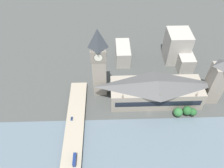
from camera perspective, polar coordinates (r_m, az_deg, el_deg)
name	(u,v)px	position (r m, az deg, el deg)	size (l,w,h in m)	color
ground_plane	(149,114)	(215.80, 9.59, -7.66)	(600.00, 600.00, 0.00)	#424442
river_water	(155,147)	(197.61, 11.13, -15.89)	(58.39, 360.00, 0.30)	slate
parliament_hall	(156,91)	(217.99, 11.41, -1.74)	(29.80, 88.64, 26.89)	gray
clock_tower	(99,62)	(203.75, -3.43, 5.77)	(14.34, 14.34, 75.62)	gray
victoria_tower	(216,81)	(228.56, 25.54, 0.70)	(14.24, 14.24, 54.33)	gray
road_bridge	(73,147)	(192.74, -10.25, -15.96)	(148.78, 16.53, 4.82)	gray
double_decker_bus_mid	(75,160)	(183.72, -9.75, -18.88)	(10.21, 2.49, 4.72)	navy
car_southbound_lead	(72,119)	(206.14, -10.47, -8.88)	(3.88, 1.80, 1.50)	navy
city_block_west	(123,53)	(263.37, 2.84, 8.09)	(33.98, 16.43, 19.27)	#A39E93
city_block_center	(177,46)	(270.05, 16.57, 9.47)	(28.52, 25.88, 36.88)	#A39E93
city_block_east	(185,62)	(263.88, 18.54, 5.38)	(21.15, 16.66, 18.64)	#A39E93
tree_embankment_near	(178,112)	(215.88, 16.88, -7.03)	(8.69, 8.69, 10.21)	brown
tree_embankment_mid	(193,112)	(220.28, 20.39, -6.86)	(7.10, 7.10, 9.53)	brown
tree_embankment_far	(187,111)	(219.03, 19.07, -6.57)	(8.59, 8.59, 10.65)	brown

